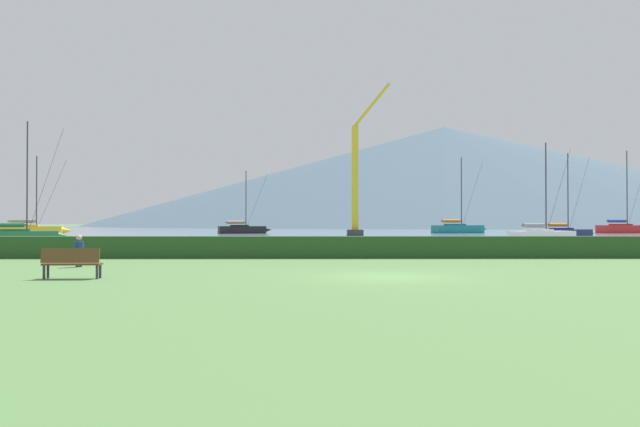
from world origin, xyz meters
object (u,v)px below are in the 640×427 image
at_px(park_bench_near_path, 72,261).
at_px(sailboat_slip_0, 32,230).
at_px(sailboat_slip_1, 458,228).
at_px(dock_crane, 356,187).
at_px(sailboat_slip_7, 565,233).
at_px(sailboat_slip_2, 624,228).
at_px(sailboat_slip_5, 21,235).
at_px(sailboat_slip_6, 542,235).
at_px(sailboat_slip_3, 243,229).
at_px(person_seated_viewer, 79,249).

bearing_deg(park_bench_near_path, sailboat_slip_0, 112.35).
height_order(sailboat_slip_1, dock_crane, dock_crane).
xyz_separation_m(sailboat_slip_0, sailboat_slip_1, (59.17, 18.30, 0.04)).
xyz_separation_m(sailboat_slip_1, sailboat_slip_7, (5.33, -30.12, -0.19)).
bearing_deg(sailboat_slip_2, sailboat_slip_5, -156.69).
distance_m(sailboat_slip_6, sailboat_slip_7, 16.42).
height_order(sailboat_slip_5, sailboat_slip_6, sailboat_slip_5).
relative_size(sailboat_slip_3, park_bench_near_path, 5.41).
height_order(sailboat_slip_1, sailboat_slip_5, sailboat_slip_1).
xyz_separation_m(sailboat_slip_1, person_seated_viewer, (-31.75, -77.59, -0.08)).
height_order(sailboat_slip_1, park_bench_near_path, sailboat_slip_1).
relative_size(sailboat_slip_5, sailboat_slip_6, 1.18).
height_order(sailboat_slip_5, dock_crane, dock_crane).
xyz_separation_m(park_bench_near_path, person_seated_viewer, (-1.68, 5.29, 0.15)).
bearing_deg(park_bench_near_path, sailboat_slip_5, 114.20).
bearing_deg(sailboat_slip_7, sailboat_slip_3, 131.91).
height_order(sailboat_slip_0, sailboat_slip_5, sailboat_slip_5).
distance_m(person_seated_viewer, dock_crane, 58.75).
relative_size(sailboat_slip_7, person_seated_viewer, 7.58).
height_order(sailboat_slip_0, sailboat_slip_3, sailboat_slip_0).
bearing_deg(dock_crane, sailboat_slip_3, 131.93).
bearing_deg(sailboat_slip_3, sailboat_slip_5, -124.64).
xyz_separation_m(sailboat_slip_5, park_bench_near_path, (17.86, -36.46, -0.07)).
xyz_separation_m(sailboat_slip_7, park_bench_near_path, (-35.41, -52.75, -0.04)).
bearing_deg(dock_crane, sailboat_slip_6, -57.51).
height_order(sailboat_slip_2, person_seated_viewer, sailboat_slip_2).
bearing_deg(sailboat_slip_1, dock_crane, -144.17).
xyz_separation_m(sailboat_slip_3, sailboat_slip_6, (31.41, -41.90, -0.10)).
bearing_deg(park_bench_near_path, dock_crane, 76.56).
distance_m(sailboat_slip_7, park_bench_near_path, 63.53).
distance_m(sailboat_slip_5, park_bench_near_path, 40.60).
xyz_separation_m(sailboat_slip_2, park_bench_near_path, (-56.09, -82.37, -0.24)).
distance_m(sailboat_slip_1, sailboat_slip_6, 44.74).
relative_size(sailboat_slip_0, sailboat_slip_7, 1.09).
bearing_deg(sailboat_slip_2, sailboat_slip_7, -133.45).
distance_m(sailboat_slip_1, person_seated_viewer, 83.83).
height_order(sailboat_slip_0, park_bench_near_path, sailboat_slip_0).
bearing_deg(sailboat_slip_0, sailboat_slip_6, -39.72).
bearing_deg(sailboat_slip_2, sailboat_slip_0, -176.73).
bearing_deg(sailboat_slip_0, sailboat_slip_1, 2.34).
height_order(sailboat_slip_7, person_seated_viewer, sailboat_slip_7).
relative_size(sailboat_slip_1, sailboat_slip_2, 0.92).
distance_m(sailboat_slip_2, sailboat_slip_5, 87.04).
distance_m(sailboat_slip_3, park_bench_near_path, 80.17).
relative_size(sailboat_slip_0, sailboat_slip_1, 0.86).
height_order(sailboat_slip_2, sailboat_slip_7, sailboat_slip_2).
xyz_separation_m(sailboat_slip_3, person_seated_viewer, (1.93, -74.81, 0.01)).
height_order(sailboat_slip_2, park_bench_near_path, sailboat_slip_2).
distance_m(sailboat_slip_7, person_seated_viewer, 60.23).
xyz_separation_m(sailboat_slip_1, park_bench_near_path, (-30.08, -82.87, -0.23)).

